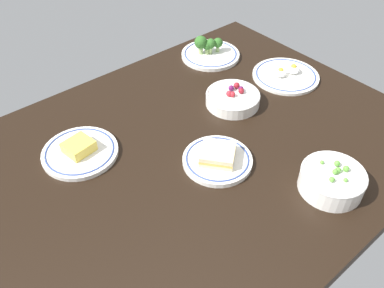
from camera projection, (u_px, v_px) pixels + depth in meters
The scene contains 7 objects.
dining_table at pixel (192, 154), 115.02cm from camera, with size 132.14×98.62×4.00cm, color black.
plate_broccoli at pixel (210, 52), 150.02cm from camera, with size 21.65×21.65×8.34cm.
plate_eggs at pixel (286, 75), 140.38cm from camera, with size 22.99×22.99×4.39cm.
plate_sandwich at pixel (218, 158), 108.89cm from camera, with size 19.01×19.01×4.60cm.
bowl_berries at pixel (233, 98), 128.03cm from camera, with size 17.23×17.23×5.54cm.
plate_cheese at pixel (80, 151), 111.44cm from camera, with size 21.02×21.02×4.35cm.
bowl_peas at pixel (332, 180), 100.85cm from camera, with size 16.29×16.29×6.97cm.
Camera 1 is at (-53.51, -63.39, 81.73)cm, focal length 37.76 mm.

